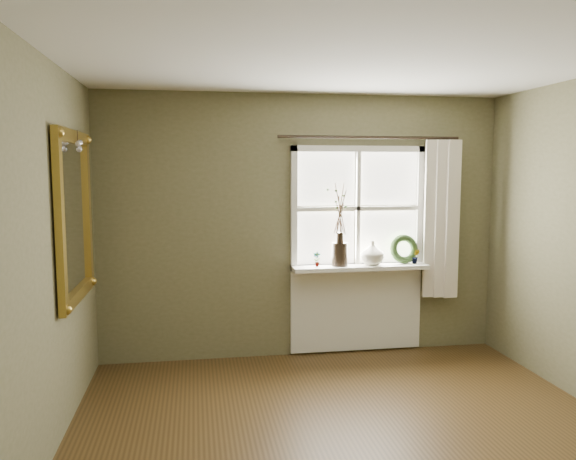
# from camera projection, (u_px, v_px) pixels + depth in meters

# --- Properties ---
(ceiling) EXTENTS (4.50, 4.50, 0.00)m
(ceiling) POSITION_uv_depth(u_px,v_px,m) (379.00, 42.00, 3.22)
(ceiling) COLOR silver
(ceiling) RESTS_ON ground
(wall_back) EXTENTS (4.00, 0.10, 2.60)m
(wall_back) POSITION_uv_depth(u_px,v_px,m) (302.00, 226.00, 5.62)
(wall_back) COLOR #676444
(wall_back) RESTS_ON ground
(wall_left) EXTENTS (0.10, 4.50, 2.60)m
(wall_left) POSITION_uv_depth(u_px,v_px,m) (11.00, 275.00, 3.03)
(wall_left) COLOR #676444
(wall_left) RESTS_ON ground
(window_frame) EXTENTS (1.36, 0.06, 1.24)m
(window_frame) POSITION_uv_depth(u_px,v_px,m) (358.00, 208.00, 5.62)
(window_frame) COLOR white
(window_frame) RESTS_ON wall_back
(window_sill) EXTENTS (1.36, 0.26, 0.04)m
(window_sill) POSITION_uv_depth(u_px,v_px,m) (360.00, 267.00, 5.57)
(window_sill) COLOR white
(window_sill) RESTS_ON wall_back
(window_apron) EXTENTS (1.36, 0.04, 0.88)m
(window_apron) POSITION_uv_depth(u_px,v_px,m) (356.00, 308.00, 5.73)
(window_apron) COLOR white
(window_apron) RESTS_ON ground
(dark_jug) EXTENTS (0.18, 0.18, 0.23)m
(dark_jug) POSITION_uv_depth(u_px,v_px,m) (340.00, 254.00, 5.53)
(dark_jug) COLOR black
(dark_jug) RESTS_ON window_sill
(cream_vase) EXTENTS (0.30, 0.30, 0.24)m
(cream_vase) POSITION_uv_depth(u_px,v_px,m) (372.00, 253.00, 5.58)
(cream_vase) COLOR beige
(cream_vase) RESTS_ON window_sill
(wreath) EXTENTS (0.31, 0.16, 0.31)m
(wreath) POSITION_uv_depth(u_px,v_px,m) (404.00, 252.00, 5.68)
(wreath) COLOR #283F1C
(wreath) RESTS_ON window_sill
(potted_plant_left) EXTENTS (0.09, 0.08, 0.15)m
(potted_plant_left) POSITION_uv_depth(u_px,v_px,m) (317.00, 259.00, 5.49)
(potted_plant_left) COLOR #283F1C
(potted_plant_left) RESTS_ON window_sill
(potted_plant_right) EXTENTS (0.10, 0.09, 0.15)m
(potted_plant_right) POSITION_uv_depth(u_px,v_px,m) (416.00, 256.00, 5.66)
(potted_plant_right) COLOR #283F1C
(potted_plant_right) RESTS_ON window_sill
(curtain) EXTENTS (0.36, 0.12, 1.59)m
(curtain) POSITION_uv_depth(u_px,v_px,m) (440.00, 219.00, 5.67)
(curtain) COLOR silver
(curtain) RESTS_ON wall_back
(curtain_rod) EXTENTS (1.84, 0.03, 0.03)m
(curtain_rod) POSITION_uv_depth(u_px,v_px,m) (370.00, 137.00, 5.50)
(curtain_rod) COLOR black
(curtain_rod) RESTS_ON wall_back
(gilt_mirror) EXTENTS (0.10, 1.09, 1.29)m
(gilt_mirror) POSITION_uv_depth(u_px,v_px,m) (75.00, 216.00, 4.25)
(gilt_mirror) COLOR white
(gilt_mirror) RESTS_ON wall_left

